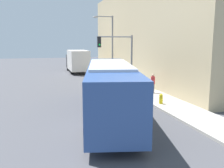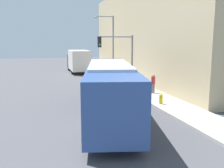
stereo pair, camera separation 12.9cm
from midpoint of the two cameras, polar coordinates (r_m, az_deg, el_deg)
The scene contains 10 objects.
ground_plane at distance 12.60m, azimuth -2.69°, elevation -10.36°, with size 120.00×120.00×0.00m, color #47474C.
sidewalk at distance 32.93m, azimuth -0.74°, elevation 2.17°, with size 2.55×70.00×0.14m.
building_facade at distance 30.33m, azimuth 9.25°, elevation 11.39°, with size 6.00×29.93×10.67m.
city_bus at distance 14.69m, azimuth -0.34°, elevation -0.28°, with size 5.11×12.48×3.08m.
delivery_truck at distance 36.19m, azimuth -7.64°, elevation 5.37°, with size 2.47×7.78×3.17m.
fire_hydrant at distance 17.31m, azimuth 11.33°, elevation -3.34°, with size 0.25×0.33×0.69m.
traffic_light_pole at distance 22.22m, azimuth 1.91°, elevation 7.35°, with size 3.28×0.35×4.76m.
parking_meter at distance 21.87m, azimuth 5.24°, elevation 0.81°, with size 0.14×0.14×1.24m.
street_lamp at distance 28.77m, azimuth -0.18°, elevation 9.61°, with size 2.34×0.28×7.07m.
pedestrian_near_corner at distance 20.74m, azimuth 9.56°, elevation 0.11°, with size 0.34×0.34×1.58m.
Camera 2 is at (-2.58, -11.57, 4.28)m, focal length 40.00 mm.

